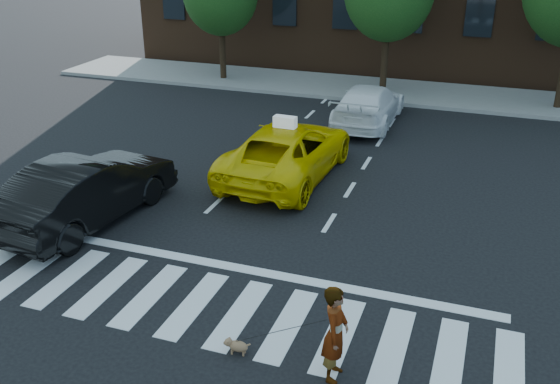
% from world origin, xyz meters
% --- Properties ---
extents(ground, '(120.00, 120.00, 0.00)m').
position_xyz_m(ground, '(0.00, 0.00, 0.00)').
color(ground, black).
rests_on(ground, ground).
extents(crosswalk, '(13.00, 2.40, 0.01)m').
position_xyz_m(crosswalk, '(0.00, 0.00, 0.01)').
color(crosswalk, silver).
rests_on(crosswalk, ground).
extents(stop_line, '(12.00, 0.30, 0.01)m').
position_xyz_m(stop_line, '(0.00, 1.60, 0.01)').
color(stop_line, silver).
rests_on(stop_line, ground).
extents(sidewalk_far, '(30.00, 4.00, 0.15)m').
position_xyz_m(sidewalk_far, '(0.00, 17.50, 0.07)').
color(sidewalk_far, slate).
rests_on(sidewalk_far, ground).
extents(taxi, '(2.87, 5.80, 1.58)m').
position_xyz_m(taxi, '(-0.42, 7.00, 0.79)').
color(taxi, '#DCBD04').
rests_on(taxi, ground).
extents(black_sedan, '(2.40, 5.34, 1.70)m').
position_xyz_m(black_sedan, '(-4.17, 2.53, 0.85)').
color(black_sedan, black).
rests_on(black_sedan, ground).
extents(white_suv, '(2.08, 5.01, 1.45)m').
position_xyz_m(white_suv, '(0.75, 12.84, 0.72)').
color(white_suv, white).
rests_on(white_suv, ground).
extents(woman, '(0.45, 0.66, 1.75)m').
position_xyz_m(woman, '(3.19, -1.10, 0.87)').
color(woman, '#999999').
rests_on(woman, ground).
extents(dog, '(0.51, 0.23, 0.29)m').
position_xyz_m(dog, '(1.40, -1.10, 0.17)').
color(dog, '#977A4D').
rests_on(dog, ground).
extents(taxi_sign, '(0.66, 0.31, 0.32)m').
position_xyz_m(taxi_sign, '(-0.42, 6.80, 1.74)').
color(taxi_sign, white).
rests_on(taxi_sign, taxi).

